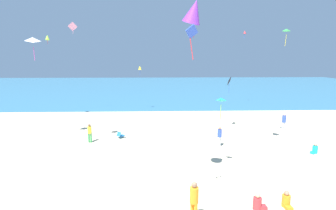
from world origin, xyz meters
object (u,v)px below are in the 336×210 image
object	(u,v)px
person_4	(315,149)
kite_purple	(194,11)
beach_chair_mid_beach	(120,135)
person_2	(90,132)
kite_black	(229,81)
kite_white	(33,39)
kite_yellow	(140,68)
kite_red	(245,32)
person_0	(286,201)
kite_blue	(192,33)
person_7	(194,199)
kite_lime	(47,37)
kite_teal	(221,100)
person_1	(284,121)
person_3	(258,203)
kite_pink	(73,27)
kite_green	(286,30)
person_6	(220,135)

from	to	relation	value
person_4	kite_purple	bearing A→B (deg)	-1.36
beach_chair_mid_beach	person_2	size ratio (longest dim) A/B	0.51
kite_black	kite_white	size ratio (longest dim) A/B	0.85
person_4	kite_white	world-z (taller)	kite_white
kite_yellow	kite_red	distance (m)	15.08
beach_chair_mid_beach	person_0	distance (m)	13.77
kite_blue	kite_yellow	bearing A→B (deg)	98.97
kite_blue	kite_red	world-z (taller)	kite_red
person_7	kite_lime	bearing A→B (deg)	85.79
person_2	kite_lime	distance (m)	12.70
kite_teal	kite_purple	xyz separation A→B (m)	(-1.99, -2.61, 4.29)
person_1	person_7	xyz separation A→B (m)	(-10.08, -13.02, 0.04)
person_3	kite_lime	xyz separation A→B (m)	(-15.87, 17.46, 8.48)
person_3	kite_pink	bearing A→B (deg)	122.20
kite_lime	kite_white	distance (m)	8.05
kite_teal	kite_red	size ratio (longest dim) A/B	1.24
person_1	kite_lime	distance (m)	24.83
person_1	kite_red	world-z (taller)	kite_red
person_2	kite_purple	bearing A→B (deg)	43.75
kite_black	kite_red	xyz separation A→B (m)	(5.20, 12.09, 5.59)
person_2	kite_teal	size ratio (longest dim) A/B	1.18
person_3	kite_yellow	xyz separation A→B (m)	(-6.71, 22.14, 5.20)
kite_teal	kite_yellow	bearing A→B (deg)	108.01
kite_pink	kite_yellow	bearing A→B (deg)	7.61
kite_lime	kite_red	distance (m)	24.45
beach_chair_mid_beach	person_7	distance (m)	12.35
person_0	kite_white	bearing A→B (deg)	-123.13
kite_green	person_4	bearing A→B (deg)	-59.70
person_3	person_2	bearing A→B (deg)	133.88
kite_teal	kite_green	xyz separation A→B (m)	(5.97, 5.10, 4.37)
kite_red	kite_white	bearing A→B (deg)	-143.87
person_1	beach_chair_mid_beach	bearing A→B (deg)	99.59
kite_blue	person_1	bearing A→B (deg)	51.23
person_1	person_2	distance (m)	17.17
person_2	person_4	xyz separation A→B (m)	(16.47, -2.95, -0.60)
person_2	kite_yellow	xyz separation A→B (m)	(3.14, 12.60, 4.61)
kite_red	kite_yellow	bearing A→B (deg)	-168.08
kite_green	kite_white	world-z (taller)	kite_green
person_7	person_0	bearing A→B (deg)	-27.02
person_7	kite_pink	distance (m)	26.41
beach_chair_mid_beach	kite_lime	size ratio (longest dim) A/B	0.83
person_6	kite_teal	distance (m)	5.46
kite_white	kite_red	distance (m)	26.13
person_2	person_7	world-z (taller)	person_7
person_1	kite_lime	world-z (taller)	kite_lime
beach_chair_mid_beach	person_7	size ratio (longest dim) A/B	0.44
kite_blue	kite_teal	bearing A→B (deg)	63.12
person_6	kite_red	xyz separation A→B (m)	(7.12, 16.94, 9.24)
person_0	person_6	size ratio (longest dim) A/B	0.48
person_4	kite_red	distance (m)	20.98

